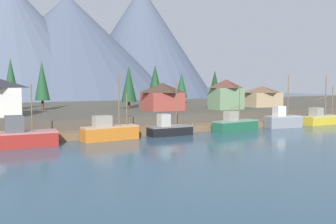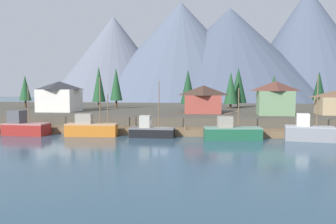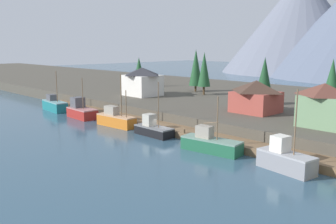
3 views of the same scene
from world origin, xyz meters
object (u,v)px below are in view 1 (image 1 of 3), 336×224
object	(u,v)px
fishing_boat_orange	(109,131)
house_red	(162,96)
conifer_back_left	(215,83)
conifer_centre	(182,85)
house_green	(226,94)
fishing_boat_red	(26,136)
fishing_boat_green	(235,125)
house_tan	(262,96)
conifer_far_left	(155,82)
fishing_boat_yellow	(321,119)
fishing_boat_grey	(283,120)
conifer_near_right	(42,81)
conifer_near_left	(129,84)
fishing_boat_black	(169,129)
conifer_mid_right	(155,85)
conifer_back_right	(11,80)

from	to	relation	value
fishing_boat_orange	house_red	bearing A→B (deg)	40.44
conifer_back_left	conifer_centre	world-z (taller)	conifer_back_left
house_green	conifer_back_left	distance (m)	30.58
fishing_boat_red	house_red	xyz separation A→B (m)	(27.72, 17.41, 3.98)
fishing_boat_green	conifer_centre	xyz separation A→B (m)	(12.68, 40.32, 6.27)
house_tan	conifer_far_left	world-z (taller)	conifer_far_left
fishing_boat_yellow	house_green	distance (m)	19.00
fishing_boat_grey	house_green	world-z (taller)	fishing_boat_grey
fishing_boat_red	fishing_boat_orange	world-z (taller)	fishing_boat_orange
house_red	conifer_near_right	bearing A→B (deg)	152.18
conifer_near_left	conifer_back_left	distance (m)	35.32
conifer_far_left	fishing_boat_orange	bearing A→B (deg)	-123.52
fishing_boat_green	conifer_back_left	bearing A→B (deg)	51.79
fishing_boat_orange	house_red	xyz separation A→B (m)	(16.82, 17.21, 4.07)
fishing_boat_green	conifer_back_left	size ratio (longest dim) A/B	0.92
conifer_near_left	fishing_boat_green	bearing A→B (deg)	-72.07
fishing_boat_orange	fishing_boat_black	distance (m)	9.49
fishing_boat_green	house_green	size ratio (longest dim) A/B	1.30
house_red	house_green	world-z (taller)	house_green
conifer_mid_right	fishing_boat_red	bearing A→B (deg)	-135.34
fishing_boat_yellow	conifer_far_left	size ratio (longest dim) A/B	0.92
conifer_mid_right	conifer_far_left	size ratio (longest dim) A/B	0.88
fishing_boat_orange	conifer_mid_right	bearing A→B (deg)	50.19
fishing_boat_red	conifer_centre	world-z (taller)	conifer_centre
fishing_boat_green	house_red	size ratio (longest dim) A/B	1.16
conifer_near_left	conifer_back_right	xyz separation A→B (m)	(-23.02, 5.96, 0.68)
conifer_near_right	conifer_back_right	size ratio (longest dim) A/B	0.94
fishing_boat_grey	conifer_back_left	size ratio (longest dim) A/B	1.01
conifer_near_left	fishing_boat_orange	bearing A→B (deg)	-116.84
fishing_boat_yellow	house_tan	distance (m)	17.00
fishing_boat_yellow	house_tan	bearing A→B (deg)	87.76
fishing_boat_black	conifer_near_right	world-z (taller)	conifer_near_right
house_red	house_green	xyz separation A→B (m)	(13.13, -3.47, 0.36)
house_tan	conifer_near_right	distance (m)	48.37
fishing_boat_black	conifer_mid_right	world-z (taller)	conifer_mid_right
fishing_boat_black	conifer_back_left	world-z (taller)	conifer_back_left
fishing_boat_green	conifer_near_right	xyz separation A→B (m)	(-25.96, 28.80, 7.29)
fishing_boat_yellow	conifer_centre	bearing A→B (deg)	99.27
fishing_boat_black	conifer_centre	xyz separation A→B (m)	(24.68, 39.73, 6.36)
fishing_boat_green	conifer_near_left	xyz separation A→B (m)	(-8.45, 26.11, 6.68)
conifer_mid_right	fishing_boat_grey	bearing A→B (deg)	-74.55
house_red	conifer_near_left	xyz separation A→B (m)	(-3.79, 8.55, 2.47)
fishing_boat_red	fishing_boat_orange	xyz separation A→B (m)	(10.90, 0.20, -0.09)
house_red	house_green	distance (m)	13.58
conifer_mid_right	conifer_centre	distance (m)	13.16
fishing_boat_yellow	conifer_centre	xyz separation A→B (m)	(-8.12, 39.95, 6.24)
conifer_near_right	fishing_boat_orange	bearing A→B (deg)	-81.05
fishing_boat_grey	conifer_mid_right	world-z (taller)	conifer_mid_right
conifer_far_left	fishing_boat_black	bearing A→B (deg)	-112.49
fishing_boat_black	house_red	size ratio (longest dim) A/B	1.16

